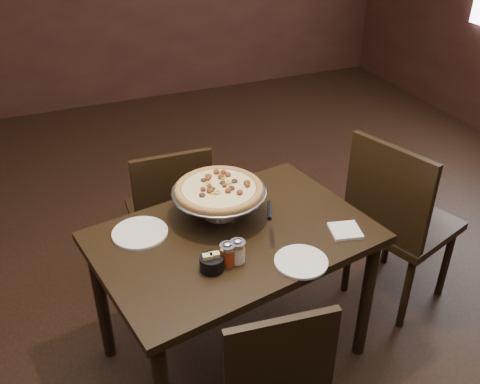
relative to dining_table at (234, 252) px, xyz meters
name	(u,v)px	position (x,y,z in m)	size (l,w,h in m)	color
room	(251,80)	(0.08, 0.01, 0.77)	(6.04, 7.04, 2.84)	black
dining_table	(234,252)	(0.00, 0.00, 0.00)	(1.28, 0.97, 0.73)	black
pizza_stand	(219,189)	(-0.01, 0.15, 0.24)	(0.42, 0.42, 0.17)	silver
parmesan_shaker	(238,251)	(-0.05, -0.17, 0.15)	(0.06, 0.06, 0.11)	beige
pepper_flake_shaker	(227,254)	(-0.10, -0.18, 0.15)	(0.06, 0.06, 0.11)	maroon
packet_caddy	(212,263)	(-0.17, -0.18, 0.13)	(0.10, 0.10, 0.08)	black
napkin_stack	(345,231)	(0.45, -0.17, 0.10)	(0.13, 0.13, 0.01)	white
plate_left	(140,233)	(-0.37, 0.15, 0.10)	(0.24, 0.24, 0.01)	white
plate_near	(301,262)	(0.18, -0.28, 0.10)	(0.21, 0.21, 0.01)	white
serving_spatula	(269,211)	(0.13, -0.08, 0.23)	(0.16, 0.16, 0.02)	silver
chair_far	(170,211)	(-0.11, 0.64, -0.15)	(0.42, 0.42, 0.88)	black
chair_side	(397,218)	(0.91, 0.04, -0.09)	(0.58, 0.58, 0.99)	black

